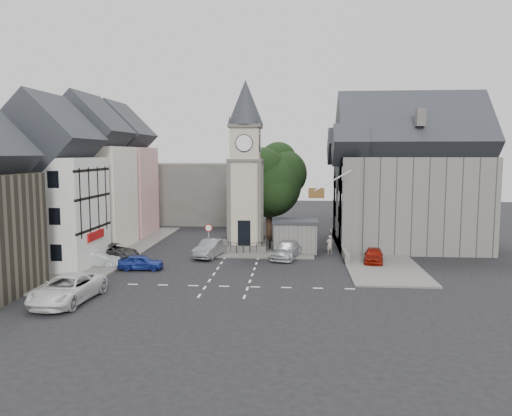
# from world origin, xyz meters

# --- Properties ---
(ground) EXTENTS (120.00, 120.00, 0.00)m
(ground) POSITION_xyz_m (0.00, 0.00, 0.00)
(ground) COLOR black
(ground) RESTS_ON ground
(pavement_west) EXTENTS (6.00, 30.00, 0.14)m
(pavement_west) POSITION_xyz_m (-12.50, 6.00, 0.07)
(pavement_west) COLOR #595651
(pavement_west) RESTS_ON ground
(pavement_east) EXTENTS (6.00, 26.00, 0.14)m
(pavement_east) POSITION_xyz_m (12.00, 8.00, 0.07)
(pavement_east) COLOR #595651
(pavement_east) RESTS_ON ground
(central_island) EXTENTS (10.00, 8.00, 0.16)m
(central_island) POSITION_xyz_m (1.50, 8.00, 0.08)
(central_island) COLOR #595651
(central_island) RESTS_ON ground
(road_markings) EXTENTS (20.00, 8.00, 0.01)m
(road_markings) POSITION_xyz_m (0.00, -5.50, 0.01)
(road_markings) COLOR silver
(road_markings) RESTS_ON ground
(clock_tower) EXTENTS (4.86, 4.86, 16.25)m
(clock_tower) POSITION_xyz_m (0.00, 7.99, 8.12)
(clock_tower) COLOR #4C4944
(clock_tower) RESTS_ON ground
(stone_shelter) EXTENTS (4.30, 3.30, 3.08)m
(stone_shelter) POSITION_xyz_m (4.80, 7.50, 1.55)
(stone_shelter) COLOR slate
(stone_shelter) RESTS_ON ground
(town_tree) EXTENTS (7.20, 7.20, 10.80)m
(town_tree) POSITION_xyz_m (2.00, 13.00, 6.97)
(town_tree) COLOR black
(town_tree) RESTS_ON ground
(warning_sign_post) EXTENTS (0.70, 0.19, 2.85)m
(warning_sign_post) POSITION_xyz_m (-3.20, 5.43, 2.03)
(warning_sign_post) COLOR black
(warning_sign_post) RESTS_ON ground
(terrace_pink) EXTENTS (8.10, 7.60, 12.80)m
(terrace_pink) POSITION_xyz_m (-15.50, 16.00, 6.58)
(terrace_pink) COLOR #D49591
(terrace_pink) RESTS_ON ground
(terrace_cream) EXTENTS (8.10, 7.60, 12.80)m
(terrace_cream) POSITION_xyz_m (-15.50, 8.00, 6.58)
(terrace_cream) COLOR beige
(terrace_cream) RESTS_ON ground
(terrace_tudor) EXTENTS (8.10, 7.60, 12.00)m
(terrace_tudor) POSITION_xyz_m (-15.50, 0.00, 6.19)
(terrace_tudor) COLOR silver
(terrace_tudor) RESTS_ON ground
(backdrop_west) EXTENTS (20.00, 10.00, 8.00)m
(backdrop_west) POSITION_xyz_m (-12.00, 28.00, 4.00)
(backdrop_west) COLOR #4C4944
(backdrop_west) RESTS_ON ground
(east_building) EXTENTS (14.40, 11.40, 12.60)m
(east_building) POSITION_xyz_m (15.59, 11.00, 6.26)
(east_building) COLOR slate
(east_building) RESTS_ON ground
(east_boundary_wall) EXTENTS (0.40, 16.00, 0.90)m
(east_boundary_wall) POSITION_xyz_m (9.20, 10.00, 0.45)
(east_boundary_wall) COLOR slate
(east_boundary_wall) RESTS_ON ground
(flagpole) EXTENTS (3.68, 0.10, 2.74)m
(flagpole) POSITION_xyz_m (8.00, 4.00, 7.00)
(flagpole) COLOR white
(flagpole) RESTS_ON ground
(car_west_blue) EXTENTS (3.71, 1.73, 1.23)m
(car_west_blue) POSITION_xyz_m (-7.61, -1.00, 0.62)
(car_west_blue) COLOR navy
(car_west_blue) RESTS_ON ground
(car_west_silver) EXTENTS (3.82, 1.51, 1.24)m
(car_west_silver) POSITION_xyz_m (-11.50, -0.32, 0.62)
(car_west_silver) COLOR #ABAFB4
(car_west_silver) RESTS_ON ground
(car_west_grey) EXTENTS (5.17, 4.17, 1.31)m
(car_west_grey) POSITION_xyz_m (-11.26, 3.13, 0.65)
(car_west_grey) COLOR #2C2C2E
(car_west_grey) RESTS_ON ground
(car_island_silver) EXTENTS (2.91, 5.08, 1.59)m
(car_island_silver) POSITION_xyz_m (-2.83, 4.50, 0.79)
(car_island_silver) COLOR gray
(car_island_silver) RESTS_ON ground
(car_island_east) EXTENTS (3.18, 5.43, 1.48)m
(car_island_east) POSITION_xyz_m (4.01, 4.50, 0.74)
(car_island_east) COLOR #AFB3B8
(car_island_east) RESTS_ON ground
(car_east_red) EXTENTS (2.18, 4.08, 1.32)m
(car_east_red) POSITION_xyz_m (11.50, 3.00, 0.66)
(car_east_red) COLOR maroon
(car_east_red) RESTS_ON ground
(van_sw_white) EXTENTS (3.30, 6.29, 1.69)m
(van_sw_white) POSITION_xyz_m (-9.50, -10.00, 0.84)
(van_sw_white) COLOR silver
(van_sw_white) RESTS_ON ground
(pedestrian) EXTENTS (0.76, 0.64, 1.77)m
(pedestrian) POSITION_xyz_m (8.00, 6.55, 0.89)
(pedestrian) COLOR #B4A595
(pedestrian) RESTS_ON ground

